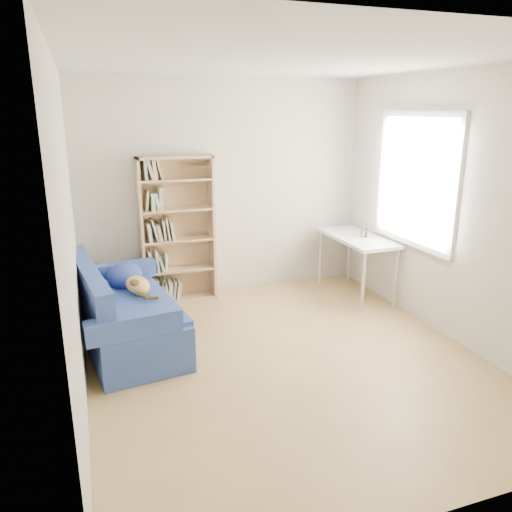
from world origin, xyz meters
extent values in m
plane|color=#AB864D|center=(0.00, 0.00, 0.00)|extent=(4.00, 4.00, 0.00)
cube|color=silver|center=(0.00, 2.00, 1.30)|extent=(3.50, 0.04, 2.60)
cube|color=silver|center=(0.00, -2.00, 1.30)|extent=(3.50, 0.04, 2.60)
cube|color=silver|center=(-1.75, 0.00, 1.30)|extent=(0.04, 4.00, 2.60)
cube|color=silver|center=(1.75, 0.00, 1.30)|extent=(0.04, 4.00, 2.60)
cube|color=white|center=(0.00, 0.00, 2.60)|extent=(3.50, 4.00, 0.04)
cube|color=white|center=(1.75, 0.60, 1.50)|extent=(0.01, 1.20, 1.30)
cube|color=navy|center=(-1.33, 0.81, 0.21)|extent=(1.01, 1.77, 0.42)
cube|color=navy|center=(-1.66, 0.81, 0.63)|extent=(0.37, 1.68, 0.41)
cube|color=navy|center=(-1.33, 1.58, 0.51)|extent=(0.81, 0.25, 0.19)
cube|color=navy|center=(-1.33, 0.05, 0.51)|extent=(0.81, 0.25, 0.19)
cube|color=navy|center=(-1.31, 0.81, 0.44)|extent=(0.98, 1.63, 0.05)
ellipsoid|color=#2E4195|center=(-1.30, 1.26, 0.56)|extent=(0.36, 0.40, 0.27)
ellipsoid|color=#C27716|center=(-1.20, 0.98, 0.54)|extent=(0.29, 0.43, 0.16)
ellipsoid|color=silver|center=(-1.14, 1.09, 0.52)|extent=(0.16, 0.19, 0.10)
ellipsoid|color=#3A2A10|center=(-1.23, 0.93, 0.58)|extent=(0.16, 0.22, 0.08)
sphere|color=#C27716|center=(-1.18, 1.26, 0.58)|extent=(0.14, 0.14, 0.14)
cone|color=#C27716|center=(-1.20, 1.29, 0.64)|extent=(0.06, 0.07, 0.07)
cone|color=#C27716|center=(-1.20, 1.22, 0.64)|extent=(0.06, 0.07, 0.07)
cylinder|color=green|center=(-1.18, 1.19, 0.56)|extent=(0.11, 0.06, 0.11)
cylinder|color=#3A2A10|center=(-1.22, 0.75, 0.51)|extent=(0.11, 0.15, 0.05)
cube|color=tan|center=(-1.04, 1.85, 0.86)|extent=(0.03, 0.27, 1.72)
cube|color=tan|center=(-0.20, 1.85, 0.86)|extent=(0.03, 0.27, 1.72)
cube|color=tan|center=(-0.62, 1.85, 1.71)|extent=(0.86, 0.27, 0.03)
cube|color=tan|center=(-0.62, 1.85, 0.01)|extent=(0.86, 0.27, 0.03)
cube|color=tan|center=(-0.62, 1.97, 0.86)|extent=(0.86, 0.02, 1.72)
cube|color=white|center=(1.46, 1.28, 0.73)|extent=(0.53, 1.16, 0.04)
cylinder|color=silver|center=(1.68, 1.81, 0.35)|extent=(0.04, 0.04, 0.71)
cylinder|color=silver|center=(1.68, 0.75, 0.35)|extent=(0.04, 0.04, 0.71)
cylinder|color=silver|center=(1.25, 1.81, 0.35)|extent=(0.04, 0.04, 0.71)
cylinder|color=silver|center=(1.25, 0.75, 0.35)|extent=(0.04, 0.04, 0.71)
cylinder|color=white|center=(1.53, 1.23, 0.80)|extent=(0.09, 0.09, 0.10)
camera|label=1|loc=(-1.63, -3.84, 2.22)|focal=35.00mm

